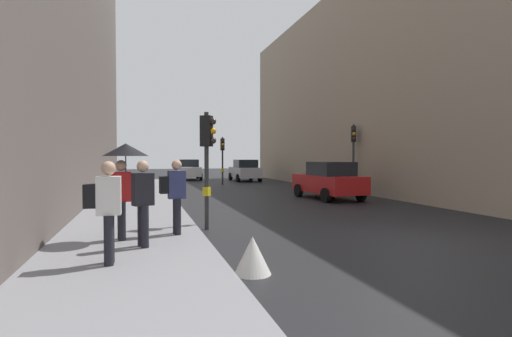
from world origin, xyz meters
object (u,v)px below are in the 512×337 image
object	(u,v)px
car_silver_hatchback	(245,170)
traffic_light_far_median	(223,152)
traffic_light_near_right	(207,149)
pedestrian_in_dark_coat	(143,200)
warning_sign_triangle	(253,255)
traffic_light_mid_street	(353,146)
pedestrian_with_umbrella	(124,164)
car_red_sedan	(329,180)
pedestrian_with_grey_backpack	(175,192)
car_white_compact	(189,170)
pedestrian_with_black_backpack	(106,206)

from	to	relation	value
car_silver_hatchback	traffic_light_far_median	bearing A→B (deg)	-123.66
traffic_light_near_right	car_silver_hatchback	xyz separation A→B (m)	(6.48, 21.43, -1.35)
pedestrian_in_dark_coat	warning_sign_triangle	distance (m)	2.77
traffic_light_mid_street	pedestrian_with_umbrella	size ratio (longest dim) A/B	1.75
traffic_light_far_median	traffic_light_mid_street	distance (m)	10.41
car_red_sedan	pedestrian_with_grey_backpack	bearing A→B (deg)	-134.93
car_silver_hatchback	pedestrian_in_dark_coat	distance (m)	25.29
car_white_compact	car_silver_hatchback	bearing A→B (deg)	-38.51
traffic_light_mid_street	pedestrian_with_black_backpack	size ratio (longest dim) A/B	2.11
traffic_light_far_median	traffic_light_mid_street	size ratio (longest dim) A/B	0.91
car_red_sedan	pedestrian_in_dark_coat	world-z (taller)	pedestrian_in_dark_coat
car_silver_hatchback	warning_sign_triangle	size ratio (longest dim) A/B	6.49
car_red_sedan	car_white_compact	distance (m)	18.82
traffic_light_near_right	car_white_compact	distance (m)	24.93
car_silver_hatchback	pedestrian_with_black_backpack	world-z (taller)	pedestrian_with_black_backpack
pedestrian_with_black_backpack	warning_sign_triangle	size ratio (longest dim) A/B	2.72
traffic_light_mid_street	pedestrian_in_dark_coat	distance (m)	15.65
traffic_light_near_right	car_red_sedan	xyz separation A→B (m)	(6.82, 6.53, -1.35)
pedestrian_with_umbrella	warning_sign_triangle	distance (m)	3.89
car_white_compact	warning_sign_triangle	xyz separation A→B (m)	(-2.19, -29.24, -0.55)
car_white_compact	traffic_light_mid_street	bearing A→B (deg)	-66.67
pedestrian_with_black_backpack	pedestrian_in_dark_coat	xyz separation A→B (m)	(0.61, 1.23, -0.03)
car_white_compact	pedestrian_with_umbrella	world-z (taller)	pedestrian_with_umbrella
pedestrian_with_umbrella	traffic_light_far_median	bearing A→B (deg)	72.70
car_silver_hatchback	pedestrian_with_grey_backpack	distance (m)	23.91
car_red_sedan	pedestrian_with_grey_backpack	distance (m)	11.05
traffic_light_mid_street	pedestrian_with_grey_backpack	size ratio (longest dim) A/B	2.11
car_red_sedan	traffic_light_near_right	bearing A→B (deg)	-136.25
car_silver_hatchback	car_white_compact	xyz separation A→B (m)	(-4.22, 3.36, 0.00)
traffic_light_mid_street	car_red_sedan	world-z (taller)	traffic_light_mid_street
traffic_light_near_right	pedestrian_with_grey_backpack	world-z (taller)	traffic_light_near_right
car_white_compact	warning_sign_triangle	distance (m)	29.33
traffic_light_mid_street	pedestrian_with_grey_backpack	xyz separation A→B (m)	(-10.23, -9.86, -1.42)
pedestrian_with_black_backpack	pedestrian_with_grey_backpack	xyz separation A→B (m)	(1.35, 2.44, 0.00)
traffic_light_near_right	pedestrian_with_grey_backpack	size ratio (longest dim) A/B	1.82
traffic_light_near_right	car_red_sedan	world-z (taller)	traffic_light_near_right
pedestrian_with_grey_backpack	pedestrian_in_dark_coat	size ratio (longest dim) A/B	1.00
car_white_compact	pedestrian_in_dark_coat	bearing A→B (deg)	-98.29
car_red_sedan	car_white_compact	world-z (taller)	same
traffic_light_near_right	car_red_sedan	distance (m)	9.53
car_white_compact	warning_sign_triangle	size ratio (longest dim) A/B	6.54
pedestrian_with_grey_backpack	traffic_light_far_median	bearing A→B (deg)	75.60
traffic_light_near_right	pedestrian_in_dark_coat	bearing A→B (deg)	-124.52
traffic_light_far_median	pedestrian_with_black_backpack	world-z (taller)	traffic_light_far_median
car_white_compact	pedestrian_with_umbrella	xyz separation A→B (m)	(-4.36, -26.40, 0.96)
traffic_light_near_right	car_silver_hatchback	distance (m)	22.43
car_silver_hatchback	pedestrian_with_umbrella	xyz separation A→B (m)	(-8.59, -23.04, 0.96)
traffic_light_far_median	pedestrian_with_grey_backpack	world-z (taller)	traffic_light_far_median
traffic_light_mid_street	car_white_compact	world-z (taller)	traffic_light_mid_street
traffic_light_mid_street	pedestrian_with_black_backpack	bearing A→B (deg)	-133.27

